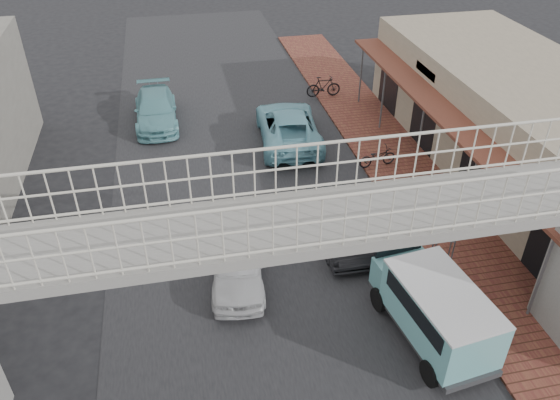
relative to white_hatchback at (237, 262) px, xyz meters
name	(u,v)px	position (x,y,z in m)	size (l,w,h in m)	color
ground	(271,280)	(0.98, -0.27, -0.67)	(120.00, 120.00, 0.00)	black
road_strip	(271,280)	(0.98, -0.27, -0.66)	(10.00, 60.00, 0.01)	black
sidewalk	(426,201)	(7.48, 2.73, -0.62)	(3.00, 40.00, 0.10)	brown
shophouse_row	(531,131)	(11.95, 3.73, 1.34)	(7.20, 18.00, 4.00)	gray
footbridge	(305,294)	(0.98, -4.27, 2.51)	(16.40, 2.40, 6.34)	gray
white_hatchback	(237,262)	(0.00, 0.00, 0.00)	(1.57, 3.91, 1.33)	silver
dark_sedan	(339,222)	(3.63, 1.29, 0.01)	(1.44, 4.12, 1.36)	black
angkot_curb	(288,126)	(3.48, 8.47, 0.09)	(2.51, 5.44, 1.51)	#70B2C2
angkot_far	(156,110)	(-2.19, 11.56, 0.01)	(1.90, 4.68, 1.36)	#66A9B2
angkot_van	(436,305)	(4.79, -3.43, 0.56)	(2.25, 4.13, 1.93)	black
motorcycle_near	(377,157)	(6.54, 5.48, -0.15)	(0.55, 1.59, 0.84)	black
motorcycle_far	(323,87)	(6.28, 12.72, -0.03)	(0.50, 1.78, 1.07)	black
street_clock	(453,203)	(6.30, -0.85, 1.88)	(0.76, 0.73, 2.95)	#59595B
arrow_sign	(482,184)	(7.86, 0.20, 1.67)	(1.64, 1.05, 2.77)	#59595B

